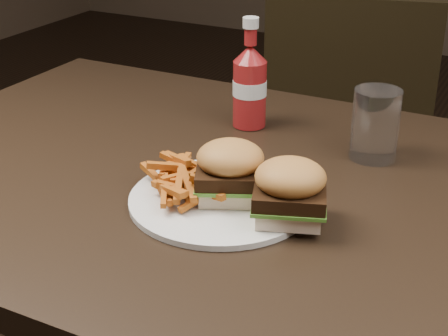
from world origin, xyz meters
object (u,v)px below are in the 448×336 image
at_px(plate, 221,199).
at_px(dining_table, 231,189).
at_px(ketchup_bottle, 250,94).
at_px(tumbler, 375,125).
at_px(chair_far, 347,148).

bearing_deg(plate, dining_table, 106.08).
height_order(ketchup_bottle, tumbler, ketchup_bottle).
relative_size(dining_table, plate, 4.63).
xyz_separation_m(dining_table, tumbler, (0.17, 0.17, 0.08)).
relative_size(chair_far, plate, 1.65).
relative_size(plate, tumbler, 2.20).
bearing_deg(chair_far, dining_table, 82.30).
bearing_deg(tumbler, chair_far, 109.04).
height_order(chair_far, tumbler, tumbler).
relative_size(dining_table, ketchup_bottle, 10.24).
distance_m(plate, tumbler, 0.29).
xyz_separation_m(plate, tumbler, (0.15, 0.25, 0.05)).
distance_m(dining_table, plate, 0.08).
xyz_separation_m(plate, ketchup_bottle, (-0.09, 0.28, 0.06)).
xyz_separation_m(dining_table, ketchup_bottle, (-0.07, 0.20, 0.08)).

